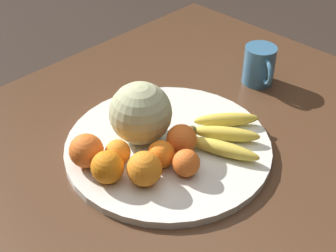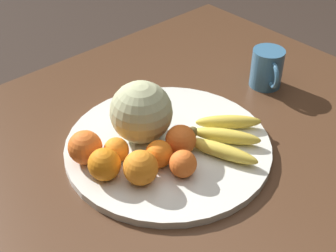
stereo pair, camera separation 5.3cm
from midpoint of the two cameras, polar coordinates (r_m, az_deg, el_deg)
name	(u,v)px [view 2 (the right image)]	position (r m, az deg, el deg)	size (l,w,h in m)	color
kitchen_table	(179,181)	(1.15, 2.69, -6.75)	(1.32, 1.09, 0.76)	#4C301E
fruit_bowl	(168,146)	(1.08, 1.41, -2.46)	(0.48, 0.48, 0.02)	silver
melon	(141,112)	(1.05, -1.84, 1.69)	(0.14, 0.14, 0.14)	#B2B789
banana_bunch	(225,136)	(1.08, 8.32, -1.25)	(0.20, 0.21, 0.03)	brown
orange_front_left	(116,150)	(1.02, -4.85, -2.97)	(0.06, 0.06, 0.06)	orange
orange_front_right	(141,168)	(0.96, -1.76, -5.13)	(0.07, 0.07, 0.07)	orange
orange_mid_center	(181,140)	(1.03, 3.04, -1.74)	(0.07, 0.07, 0.07)	orange
orange_back_left	(183,164)	(0.98, 3.39, -4.64)	(0.06, 0.06, 0.06)	orange
orange_back_right	(85,147)	(1.02, -8.60, -2.62)	(0.08, 0.08, 0.08)	orange
orange_top_small	(104,164)	(0.98, -6.22, -4.70)	(0.07, 0.07, 0.07)	orange
orange_side_extra	(159,154)	(1.00, 0.41, -3.45)	(0.06, 0.06, 0.06)	orange
produce_tag	(129,151)	(1.06, -3.39, -3.05)	(0.08, 0.09, 0.00)	white
ceramic_mug	(267,69)	(1.32, 13.15, 6.82)	(0.09, 0.12, 0.11)	#386689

